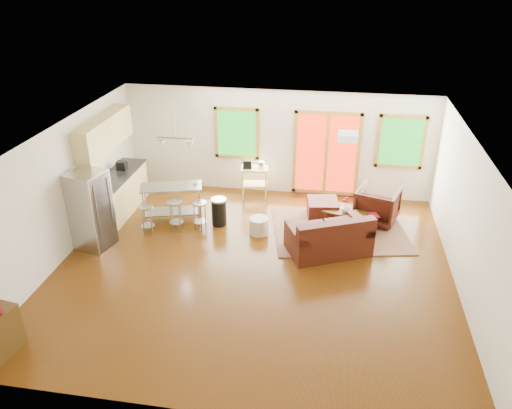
% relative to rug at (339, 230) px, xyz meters
% --- Properties ---
extents(floor, '(7.50, 7.00, 0.02)m').
position_rel_rug_xyz_m(floor, '(-1.61, -1.71, -0.02)').
color(floor, '#371C05').
rests_on(floor, ground).
extents(ceiling, '(7.50, 7.00, 0.02)m').
position_rel_rug_xyz_m(ceiling, '(-1.61, -1.71, 2.60)').
color(ceiling, white).
rests_on(ceiling, ground).
extents(back_wall, '(7.50, 0.02, 2.60)m').
position_rel_rug_xyz_m(back_wall, '(-1.61, 1.80, 1.29)').
color(back_wall, silver).
rests_on(back_wall, ground).
extents(left_wall, '(0.02, 7.00, 2.60)m').
position_rel_rug_xyz_m(left_wall, '(-5.37, -1.71, 1.29)').
color(left_wall, silver).
rests_on(left_wall, ground).
extents(right_wall, '(0.02, 7.00, 2.60)m').
position_rel_rug_xyz_m(right_wall, '(2.15, -1.71, 1.29)').
color(right_wall, silver).
rests_on(right_wall, ground).
extents(front_wall, '(7.50, 0.02, 2.60)m').
position_rel_rug_xyz_m(front_wall, '(-1.61, -5.22, 1.29)').
color(front_wall, silver).
rests_on(front_wall, ground).
extents(window_left, '(1.10, 0.05, 1.30)m').
position_rel_rug_xyz_m(window_left, '(-2.61, 1.75, 1.49)').
color(window_left, '#135615').
rests_on(window_left, back_wall).
extents(french_doors, '(1.60, 0.05, 2.10)m').
position_rel_rug_xyz_m(french_doors, '(-0.41, 1.75, 1.09)').
color(french_doors, '#B2210C').
rests_on(french_doors, back_wall).
extents(window_right, '(1.10, 0.05, 1.30)m').
position_rel_rug_xyz_m(window_right, '(1.29, 1.75, 1.49)').
color(window_right, '#135615').
rests_on(window_right, back_wall).
extents(rug, '(3.20, 2.69, 0.03)m').
position_rel_rug_xyz_m(rug, '(0.00, 0.00, 0.00)').
color(rug, '#576541').
rests_on(rug, floor).
extents(loveseat, '(1.82, 1.48, 0.85)m').
position_rel_rug_xyz_m(loveseat, '(-0.20, -0.94, 0.32)').
color(loveseat, black).
rests_on(loveseat, floor).
extents(coffee_table, '(1.09, 0.83, 0.39)m').
position_rel_rug_xyz_m(coffee_table, '(0.13, 0.25, 0.32)').
color(coffee_table, '#37250D').
rests_on(coffee_table, floor).
extents(armchair, '(1.08, 1.04, 0.90)m').
position_rel_rug_xyz_m(armchair, '(0.81, 0.57, 0.43)').
color(armchair, black).
rests_on(armchair, floor).
extents(ottoman, '(0.76, 0.76, 0.45)m').
position_rel_rug_xyz_m(ottoman, '(-0.39, 0.51, 0.21)').
color(ottoman, black).
rests_on(ottoman, floor).
extents(pouf, '(0.54, 0.54, 0.36)m').
position_rel_rug_xyz_m(pouf, '(-1.71, -0.40, 0.17)').
color(pouf, beige).
rests_on(pouf, floor).
extents(vase, '(0.24, 0.24, 0.34)m').
position_rel_rug_xyz_m(vase, '(0.10, 0.12, 0.51)').
color(vase, silver).
rests_on(vase, coffee_table).
extents(book, '(0.20, 0.08, 0.27)m').
position_rel_rug_xyz_m(book, '(0.61, 0.02, 0.52)').
color(book, maroon).
rests_on(book, coffee_table).
extents(cabinets, '(0.64, 2.24, 2.30)m').
position_rel_rug_xyz_m(cabinets, '(-5.10, -0.00, 0.91)').
color(cabinets, tan).
rests_on(cabinets, floor).
extents(refrigerator, '(0.79, 0.78, 1.65)m').
position_rel_rug_xyz_m(refrigerator, '(-4.95, -1.45, 0.81)').
color(refrigerator, '#B7BABC').
rests_on(refrigerator, floor).
extents(island, '(1.43, 0.88, 0.85)m').
position_rel_rug_xyz_m(island, '(-3.72, -0.13, 0.57)').
color(island, '#B7BABC').
rests_on(island, floor).
extents(cup, '(0.13, 0.11, 0.12)m').
position_rel_rug_xyz_m(cup, '(-3.12, -0.25, 0.99)').
color(cup, white).
rests_on(cup, island).
extents(bar_stool_a, '(0.41, 0.41, 0.67)m').
position_rel_rug_xyz_m(bar_stool_a, '(-4.06, -0.82, 0.48)').
color(bar_stool_a, '#B7BABC').
rests_on(bar_stool_a, floor).
extents(bar_stool_b, '(0.38, 0.38, 0.72)m').
position_rel_rug_xyz_m(bar_stool_b, '(-3.49, -0.59, 0.52)').
color(bar_stool_b, '#B7BABC').
rests_on(bar_stool_b, floor).
extents(bar_stool_c, '(0.39, 0.39, 0.67)m').
position_rel_rug_xyz_m(bar_stool_c, '(-3.00, -0.46, 0.48)').
color(bar_stool_c, '#B7BABC').
rests_on(bar_stool_c, floor).
extents(trash_can, '(0.36, 0.36, 0.63)m').
position_rel_rug_xyz_m(trash_can, '(-2.65, -0.15, 0.30)').
color(trash_can, black).
rests_on(trash_can, floor).
extents(kitchen_cart, '(0.70, 0.50, 1.00)m').
position_rel_rug_xyz_m(kitchen_cart, '(-2.12, 1.32, 0.67)').
color(kitchen_cart, tan).
rests_on(kitchen_cart, floor).
extents(ceiling_flush, '(0.35, 0.35, 0.12)m').
position_rel_rug_xyz_m(ceiling_flush, '(-0.01, -1.11, 2.52)').
color(ceiling_flush, white).
rests_on(ceiling_flush, ceiling).
extents(pendant_light, '(0.80, 0.18, 0.79)m').
position_rel_rug_xyz_m(pendant_light, '(-3.51, -0.21, 1.88)').
color(pendant_light, gray).
rests_on(pendant_light, ceiling).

